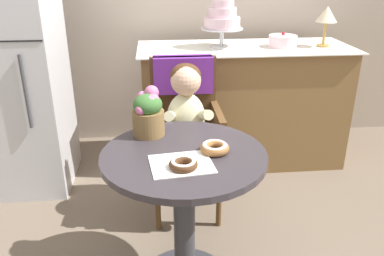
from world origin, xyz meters
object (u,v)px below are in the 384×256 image
object	(u,v)px
donut_front	(215,147)
refrigerator	(10,66)
flower_vase	(148,112)
round_layer_cake	(283,41)
tiered_cake_stand	(222,19)
table_lamp	(327,16)
cafe_table	(184,195)
donut_mid	(183,164)
wicker_chair	(184,111)
seated_child	(186,115)

from	to	relation	value
donut_front	refrigerator	size ratio (longest dim) A/B	0.07
donut_front	flower_vase	distance (m)	0.37
round_layer_cake	refrigerator	bearing A→B (deg)	-174.66
tiered_cake_stand	table_lamp	size ratio (longest dim) A/B	1.16
flower_vase	round_layer_cake	size ratio (longest dim) A/B	1.13
donut_front	round_layer_cake	world-z (taller)	round_layer_cake
cafe_table	table_lamp	world-z (taller)	table_lamp
donut_mid	flower_vase	distance (m)	0.38
tiered_cake_stand	donut_front	bearing A→B (deg)	-100.38
refrigerator	cafe_table	bearing A→B (deg)	-46.33
donut_mid	round_layer_cake	size ratio (longest dim) A/B	0.57
flower_vase	round_layer_cake	world-z (taller)	round_layer_cake
donut_front	donut_mid	bearing A→B (deg)	-138.25
cafe_table	wicker_chair	distance (m)	0.73
tiered_cake_stand	round_layer_cake	world-z (taller)	tiered_cake_stand
wicker_chair	round_layer_cake	bearing A→B (deg)	35.35
seated_child	table_lamp	world-z (taller)	table_lamp
refrigerator	round_layer_cake	bearing A→B (deg)	5.34
wicker_chair	refrigerator	bearing A→B (deg)	159.44
donut_front	donut_mid	size ratio (longest dim) A/B	1.09
refrigerator	table_lamp	bearing A→B (deg)	4.17
cafe_table	donut_front	bearing A→B (deg)	-2.54
seated_child	wicker_chair	bearing A→B (deg)	90.00
cafe_table	flower_vase	world-z (taller)	flower_vase
cafe_table	flower_vase	xyz separation A→B (m)	(-0.15, 0.21, 0.32)
donut_front	wicker_chair	bearing A→B (deg)	96.06
donut_front	flower_vase	world-z (taller)	flower_vase
flower_vase	refrigerator	world-z (taller)	refrigerator
seated_child	donut_mid	size ratio (longest dim) A/B	6.29
cafe_table	table_lamp	bearing A→B (deg)	48.47
round_layer_cake	cafe_table	bearing A→B (deg)	-122.62
donut_front	donut_mid	world-z (taller)	donut_front
refrigerator	wicker_chair	bearing A→B (deg)	-19.33
seated_child	table_lamp	xyz separation A→B (m)	(1.06, 0.70, 0.44)
tiered_cake_stand	refrigerator	distance (m)	1.46
wicker_chair	seated_child	distance (m)	0.16
table_lamp	donut_front	bearing A→B (deg)	-127.81
wicker_chair	donut_mid	size ratio (longest dim) A/B	8.26
tiered_cake_stand	refrigerator	xyz separation A→B (m)	(-1.42, -0.20, -0.25)
donut_front	round_layer_cake	xyz separation A→B (m)	(0.68, 1.28, 0.20)
wicker_chair	donut_mid	world-z (taller)	wicker_chair
seated_child	flower_vase	distance (m)	0.43
refrigerator	flower_vase	bearing A→B (deg)	-44.60
donut_mid	round_layer_cake	world-z (taller)	round_layer_cake
donut_mid	seated_child	bearing A→B (deg)	84.30
cafe_table	donut_mid	distance (m)	0.27
cafe_table	donut_mid	bearing A→B (deg)	-94.96
donut_front	tiered_cake_stand	bearing A→B (deg)	79.62
donut_mid	wicker_chair	bearing A→B (deg)	85.34
round_layer_cake	table_lamp	size ratio (longest dim) A/B	0.71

